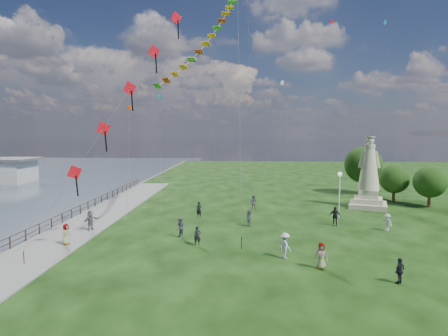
{
  "coord_description": "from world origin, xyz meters",
  "views": [
    {
      "loc": [
        0.36,
        -23.81,
        8.44
      ],
      "look_at": [
        -1.0,
        8.0,
        5.5
      ],
      "focal_mm": 30.0,
      "sensor_mm": 36.0,
      "label": 1
    }
  ],
  "objects_px": {
    "person_4": "(321,256)",
    "person_7": "(253,202)",
    "person_3": "(400,271)",
    "person_0": "(197,236)",
    "person_9": "(335,216)",
    "person_10": "(66,236)",
    "lamppost": "(340,185)",
    "person_2": "(285,246)",
    "person_1": "(180,228)",
    "person_11": "(249,218)",
    "person_8": "(387,222)",
    "statue": "(369,181)",
    "person_5": "(91,222)",
    "person_6": "(199,210)"
  },
  "relations": [
    {
      "from": "person_11",
      "to": "person_9",
      "type": "bearing_deg",
      "value": 91.12
    },
    {
      "from": "statue",
      "to": "person_5",
      "type": "height_order",
      "value": "statue"
    },
    {
      "from": "person_9",
      "to": "person_10",
      "type": "bearing_deg",
      "value": -142.31
    },
    {
      "from": "lamppost",
      "to": "person_1",
      "type": "xyz_separation_m",
      "value": [
        -14.69,
        -7.61,
        -2.54
      ]
    },
    {
      "from": "statue",
      "to": "person_11",
      "type": "height_order",
      "value": "statue"
    },
    {
      "from": "person_2",
      "to": "person_0",
      "type": "bearing_deg",
      "value": 34.46
    },
    {
      "from": "person_4",
      "to": "person_6",
      "type": "bearing_deg",
      "value": 133.89
    },
    {
      "from": "person_3",
      "to": "person_6",
      "type": "relative_size",
      "value": 0.94
    },
    {
      "from": "person_0",
      "to": "person_3",
      "type": "bearing_deg",
      "value": -46.33
    },
    {
      "from": "lamppost",
      "to": "person_2",
      "type": "xyz_separation_m",
      "value": [
        -6.8,
        -12.29,
        -2.49
      ]
    },
    {
      "from": "person_3",
      "to": "person_7",
      "type": "xyz_separation_m",
      "value": [
        -7.52,
        20.44,
        0.05
      ]
    },
    {
      "from": "person_3",
      "to": "person_7",
      "type": "height_order",
      "value": "person_7"
    },
    {
      "from": "person_6",
      "to": "person_4",
      "type": "bearing_deg",
      "value": -36.21
    },
    {
      "from": "statue",
      "to": "person_7",
      "type": "bearing_deg",
      "value": -154.56
    },
    {
      "from": "person_0",
      "to": "person_10",
      "type": "relative_size",
      "value": 0.9
    },
    {
      "from": "person_1",
      "to": "person_3",
      "type": "distance_m",
      "value": 16.36
    },
    {
      "from": "statue",
      "to": "person_3",
      "type": "distance_m",
      "value": 22.79
    },
    {
      "from": "statue",
      "to": "person_4",
      "type": "height_order",
      "value": "statue"
    },
    {
      "from": "person_2",
      "to": "person_7",
      "type": "distance_m",
      "value": 16.44
    },
    {
      "from": "person_0",
      "to": "person_8",
      "type": "relative_size",
      "value": 0.97
    },
    {
      "from": "person_7",
      "to": "person_0",
      "type": "bearing_deg",
      "value": 76.17
    },
    {
      "from": "lamppost",
      "to": "person_11",
      "type": "xyz_separation_m",
      "value": [
        -9.03,
        -3.59,
        -2.6
      ]
    },
    {
      "from": "person_4",
      "to": "person_9",
      "type": "relative_size",
      "value": 0.93
    },
    {
      "from": "lamppost",
      "to": "person_11",
      "type": "relative_size",
      "value": 3.06
    },
    {
      "from": "person_1",
      "to": "person_4",
      "type": "xyz_separation_m",
      "value": [
        9.89,
        -6.63,
        0.01
      ]
    },
    {
      "from": "person_5",
      "to": "person_7",
      "type": "xyz_separation_m",
      "value": [
        14.39,
        10.04,
        -0.06
      ]
    },
    {
      "from": "person_0",
      "to": "person_6",
      "type": "relative_size",
      "value": 0.91
    },
    {
      "from": "person_5",
      "to": "person_11",
      "type": "height_order",
      "value": "person_5"
    },
    {
      "from": "person_9",
      "to": "person_10",
      "type": "relative_size",
      "value": 1.11
    },
    {
      "from": "statue",
      "to": "person_1",
      "type": "bearing_deg",
      "value": -126.97
    },
    {
      "from": "person_1",
      "to": "person_11",
      "type": "xyz_separation_m",
      "value": [
        5.65,
        4.02,
        -0.06
      ]
    },
    {
      "from": "person_1",
      "to": "person_3",
      "type": "bearing_deg",
      "value": 9.43
    },
    {
      "from": "person_3",
      "to": "person_0",
      "type": "bearing_deg",
      "value": -67.68
    },
    {
      "from": "person_0",
      "to": "person_4",
      "type": "distance_m",
      "value": 9.48
    },
    {
      "from": "person_11",
      "to": "lamppost",
      "type": "bearing_deg",
      "value": 109.16
    },
    {
      "from": "person_1",
      "to": "person_4",
      "type": "distance_m",
      "value": 11.91
    },
    {
      "from": "person_1",
      "to": "person_2",
      "type": "distance_m",
      "value": 9.17
    },
    {
      "from": "person_11",
      "to": "person_10",
      "type": "bearing_deg",
      "value": -66.92
    },
    {
      "from": "person_1",
      "to": "lamppost",
      "type": "bearing_deg",
      "value": 69.19
    },
    {
      "from": "person_7",
      "to": "person_10",
      "type": "bearing_deg",
      "value": 49.63
    },
    {
      "from": "person_1",
      "to": "person_11",
      "type": "distance_m",
      "value": 6.94
    },
    {
      "from": "lamppost",
      "to": "person_9",
      "type": "distance_m",
      "value": 4.12
    },
    {
      "from": "lamppost",
      "to": "person_5",
      "type": "relative_size",
      "value": 2.73
    },
    {
      "from": "person_0",
      "to": "person_9",
      "type": "height_order",
      "value": "person_9"
    },
    {
      "from": "person_6",
      "to": "person_9",
      "type": "xyz_separation_m",
      "value": [
        12.83,
        -2.9,
        0.1
      ]
    },
    {
      "from": "person_2",
      "to": "person_5",
      "type": "height_order",
      "value": "person_2"
    },
    {
      "from": "person_0",
      "to": "person_7",
      "type": "bearing_deg",
      "value": 53.68
    },
    {
      "from": "person_4",
      "to": "person_7",
      "type": "xyz_separation_m",
      "value": [
        -3.59,
        18.32,
        -0.04
      ]
    },
    {
      "from": "person_2",
      "to": "person_8",
      "type": "xyz_separation_m",
      "value": [
        9.75,
        7.63,
        -0.13
      ]
    },
    {
      "from": "person_4",
      "to": "person_7",
      "type": "bearing_deg",
      "value": 111.77
    }
  ]
}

